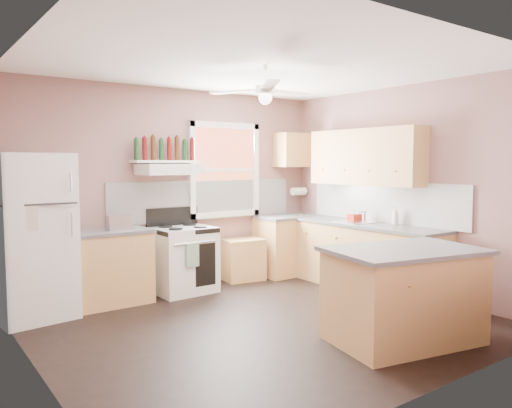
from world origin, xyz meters
TOP-DOWN VIEW (x-y plane):
  - floor at (0.00, 0.00)m, footprint 4.50×4.50m
  - ceiling at (0.00, 0.00)m, footprint 4.50×4.50m
  - wall_back at (0.00, 2.02)m, footprint 4.50×0.05m
  - wall_right at (2.27, 0.00)m, footprint 0.05×4.00m
  - wall_left at (-2.27, 0.00)m, footprint 0.05×4.00m
  - backsplash_back at (0.45, 1.99)m, footprint 2.90×0.03m
  - backsplash_right at (2.23, 0.30)m, footprint 0.03×2.60m
  - window_view at (0.75, 1.98)m, footprint 1.00×0.02m
  - window_frame at (0.75, 1.96)m, footprint 1.16×0.07m
  - refrigerator at (-1.94, 1.64)m, footprint 0.85×0.83m
  - base_cabinet_left at (-1.06, 1.70)m, footprint 0.90×0.60m
  - counter_left at (-1.06, 1.70)m, footprint 0.92×0.62m
  - toaster at (-0.95, 1.64)m, footprint 0.29×0.18m
  - stove at (-0.09, 1.66)m, footprint 0.77×0.66m
  - range_hood at (-0.23, 1.75)m, footprint 0.78×0.50m
  - bottle_shelf at (-0.23, 1.87)m, footprint 0.90×0.26m
  - cart at (0.93, 1.75)m, footprint 0.61×0.46m
  - base_cabinet_corner at (1.75, 1.70)m, footprint 1.00×0.60m
  - base_cabinet_right at (1.95, 0.30)m, footprint 0.60×2.20m
  - counter_corner at (1.75, 1.70)m, footprint 1.02×0.62m
  - counter_right at (1.94, 0.30)m, footprint 0.62×2.22m
  - sink at (1.94, 0.50)m, footprint 0.55×0.45m
  - faucet at (2.10, 0.50)m, footprint 0.03×0.03m
  - upper_cabinet_right at (2.08, 0.50)m, footprint 0.33×1.80m
  - upper_cabinet_corner at (1.95, 1.83)m, footprint 0.60×0.33m
  - paper_towel at (2.07, 1.86)m, footprint 0.26×0.12m
  - island at (0.75, -1.20)m, footprint 1.49×1.11m
  - island_top at (0.75, -1.20)m, footprint 1.59×1.20m
  - ceiling_fan_hub at (0.00, 0.00)m, footprint 0.20×0.20m
  - soap_bottle at (2.13, 0.01)m, footprint 0.10×0.10m
  - red_caddy at (1.97, 0.57)m, footprint 0.19×0.13m
  - wine_bottles at (-0.23, 1.87)m, footprint 0.86×0.06m

SIDE VIEW (x-z plane):
  - floor at x=0.00m, z-range 0.00..0.00m
  - cart at x=0.93m, z-range 0.00..0.56m
  - base_cabinet_left at x=-1.06m, z-range 0.00..0.86m
  - stove at x=-0.09m, z-range 0.00..0.86m
  - base_cabinet_corner at x=1.75m, z-range 0.00..0.86m
  - base_cabinet_right at x=1.95m, z-range 0.00..0.86m
  - island at x=0.75m, z-range 0.00..0.86m
  - counter_left at x=-1.06m, z-range 0.86..0.90m
  - counter_corner at x=1.75m, z-range 0.86..0.90m
  - counter_right at x=1.94m, z-range 0.86..0.90m
  - island_top at x=0.75m, z-range 0.86..0.90m
  - sink at x=1.94m, z-range 0.88..0.91m
  - refrigerator at x=-1.94m, z-range 0.00..1.81m
  - red_caddy at x=1.97m, z-range 0.90..1.00m
  - faucet at x=2.10m, z-range 0.90..1.04m
  - toaster at x=-0.95m, z-range 0.90..1.08m
  - soap_bottle at x=2.13m, z-range 0.90..1.13m
  - backsplash_back at x=0.45m, z-range 0.90..1.45m
  - backsplash_right at x=2.23m, z-range 0.90..1.45m
  - paper_towel at x=2.07m, z-range 1.19..1.31m
  - wall_back at x=0.00m, z-range 0.00..2.70m
  - wall_right at x=2.27m, z-range 0.00..2.70m
  - wall_left at x=-2.27m, z-range 0.00..2.70m
  - window_view at x=0.75m, z-range 1.00..2.20m
  - window_frame at x=0.75m, z-range 0.92..2.28m
  - range_hood at x=-0.23m, z-range 1.55..1.69m
  - bottle_shelf at x=-0.23m, z-range 1.71..1.73m
  - upper_cabinet_right at x=2.08m, z-range 1.40..2.16m
  - wine_bottles at x=-0.23m, z-range 1.72..2.03m
  - upper_cabinet_corner at x=1.95m, z-range 1.64..2.16m
  - ceiling_fan_hub at x=0.00m, z-range 2.41..2.49m
  - ceiling at x=0.00m, z-range 2.70..2.70m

